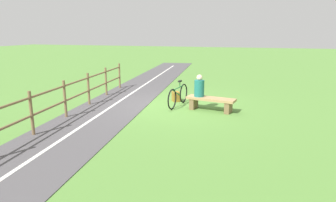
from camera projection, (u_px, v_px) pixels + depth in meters
The scene contains 8 objects.
ground_plane at pixel (167, 105), 10.54m from camera, with size 80.00×80.00×0.00m, color #548438.
paved_path at pixel (63, 139), 7.22m from camera, with size 2.35×36.00×0.02m, color #4C494C.
path_centre_line at pixel (63, 139), 7.22m from camera, with size 0.10×32.00×0.00m, color silver.
bench at pixel (211, 102), 9.77m from camera, with size 1.67×0.77×0.44m.
person_seated at pixel (199, 87), 9.85m from camera, with size 0.39×0.39×0.74m.
bicycle at pixel (178, 95), 10.40m from camera, with size 0.27×1.77×0.88m.
backpack at pixel (176, 97), 11.11m from camera, with size 0.39×0.40×0.37m.
fence_roadside at pixel (31, 110), 7.37m from camera, with size 1.45×13.01×1.15m.
Camera 1 is at (-2.93, 9.79, 2.58)m, focal length 31.57 mm.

